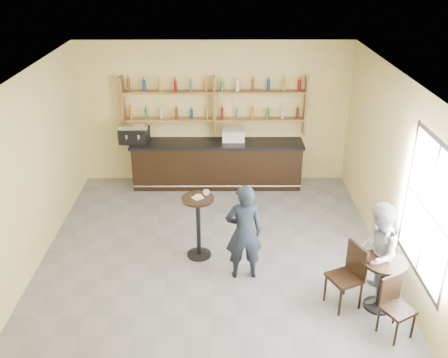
{
  "coord_description": "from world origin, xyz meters",
  "views": [
    {
      "loc": [
        0.16,
        -7.18,
        5.03
      ],
      "look_at": [
        0.2,
        0.8,
        1.25
      ],
      "focal_mm": 40.0,
      "sensor_mm": 36.0,
      "label": 1
    }
  ],
  "objects_px": {
    "chair_west": "(344,277)",
    "chair_south": "(398,309)",
    "bar_counter": "(217,164)",
    "man_main": "(244,232)",
    "pedestal_table": "(199,227)",
    "patron_second": "(376,253)",
    "espresso_machine": "(134,133)",
    "cafe_table": "(381,284)",
    "pastry_case": "(233,136)"
  },
  "relations": [
    {
      "from": "chair_west",
      "to": "patron_second",
      "type": "relative_size",
      "value": 0.62
    },
    {
      "from": "patron_second",
      "to": "pastry_case",
      "type": "bearing_deg",
      "value": -131.96
    },
    {
      "from": "espresso_machine",
      "to": "cafe_table",
      "type": "xyz_separation_m",
      "value": [
        4.31,
        -4.28,
        -0.84
      ]
    },
    {
      "from": "pastry_case",
      "to": "cafe_table",
      "type": "bearing_deg",
      "value": -58.29
    },
    {
      "from": "espresso_machine",
      "to": "patron_second",
      "type": "relative_size",
      "value": 0.38
    },
    {
      "from": "bar_counter",
      "to": "patron_second",
      "type": "relative_size",
      "value": 2.34
    },
    {
      "from": "man_main",
      "to": "chair_south",
      "type": "distance_m",
      "value": 2.54
    },
    {
      "from": "espresso_machine",
      "to": "chair_south",
      "type": "relative_size",
      "value": 0.68
    },
    {
      "from": "espresso_machine",
      "to": "man_main",
      "type": "distance_m",
      "value": 4.17
    },
    {
      "from": "chair_west",
      "to": "chair_south",
      "type": "height_order",
      "value": "chair_west"
    },
    {
      "from": "cafe_table",
      "to": "patron_second",
      "type": "relative_size",
      "value": 0.51
    },
    {
      "from": "pedestal_table",
      "to": "chair_west",
      "type": "bearing_deg",
      "value": -31.12
    },
    {
      "from": "espresso_machine",
      "to": "man_main",
      "type": "relative_size",
      "value": 0.37
    },
    {
      "from": "bar_counter",
      "to": "chair_south",
      "type": "distance_m",
      "value": 5.5
    },
    {
      "from": "bar_counter",
      "to": "patron_second",
      "type": "xyz_separation_m",
      "value": [
        2.42,
        -4.06,
        0.3
      ]
    },
    {
      "from": "espresso_machine",
      "to": "pastry_case",
      "type": "distance_m",
      "value": 2.18
    },
    {
      "from": "espresso_machine",
      "to": "pedestal_table",
      "type": "bearing_deg",
      "value": -54.05
    },
    {
      "from": "man_main",
      "to": "patron_second",
      "type": "bearing_deg",
      "value": 158.48
    },
    {
      "from": "man_main",
      "to": "bar_counter",
      "type": "bearing_deg",
      "value": -87.33
    },
    {
      "from": "chair_west",
      "to": "chair_south",
      "type": "relative_size",
      "value": 1.13
    },
    {
      "from": "pedestal_table",
      "to": "chair_south",
      "type": "height_order",
      "value": "pedestal_table"
    },
    {
      "from": "pedestal_table",
      "to": "chair_west",
      "type": "xyz_separation_m",
      "value": [
        2.24,
        -1.35,
        -0.07
      ]
    },
    {
      "from": "espresso_machine",
      "to": "pastry_case",
      "type": "xyz_separation_m",
      "value": [
        2.18,
        0.0,
        -0.07
      ]
    },
    {
      "from": "bar_counter",
      "to": "man_main",
      "type": "relative_size",
      "value": 2.29
    },
    {
      "from": "pastry_case",
      "to": "pedestal_table",
      "type": "distance_m",
      "value": 3.02
    },
    {
      "from": "man_main",
      "to": "patron_second",
      "type": "relative_size",
      "value": 1.02
    },
    {
      "from": "espresso_machine",
      "to": "pedestal_table",
      "type": "distance_m",
      "value": 3.32
    },
    {
      "from": "cafe_table",
      "to": "chair_south",
      "type": "xyz_separation_m",
      "value": [
        0.05,
        -0.6,
        0.03
      ]
    },
    {
      "from": "man_main",
      "to": "cafe_table",
      "type": "height_order",
      "value": "man_main"
    },
    {
      "from": "cafe_table",
      "to": "patron_second",
      "type": "bearing_deg",
      "value": 107.71
    },
    {
      "from": "espresso_machine",
      "to": "patron_second",
      "type": "height_order",
      "value": "patron_second"
    },
    {
      "from": "chair_south",
      "to": "patron_second",
      "type": "bearing_deg",
      "value": 69.15
    },
    {
      "from": "pastry_case",
      "to": "man_main",
      "type": "height_order",
      "value": "man_main"
    },
    {
      "from": "bar_counter",
      "to": "chair_south",
      "type": "height_order",
      "value": "bar_counter"
    },
    {
      "from": "cafe_table",
      "to": "bar_counter",
      "type": "bearing_deg",
      "value": 120.17
    },
    {
      "from": "pastry_case",
      "to": "chair_south",
      "type": "relative_size",
      "value": 0.55
    },
    {
      "from": "chair_south",
      "to": "chair_west",
      "type": "bearing_deg",
      "value": 103.54
    },
    {
      "from": "pedestal_table",
      "to": "chair_west",
      "type": "relative_size",
      "value": 1.13
    },
    {
      "from": "pastry_case",
      "to": "cafe_table",
      "type": "height_order",
      "value": "pastry_case"
    },
    {
      "from": "pedestal_table",
      "to": "chair_west",
      "type": "height_order",
      "value": "pedestal_table"
    },
    {
      "from": "bar_counter",
      "to": "man_main",
      "type": "height_order",
      "value": "man_main"
    },
    {
      "from": "bar_counter",
      "to": "espresso_machine",
      "type": "distance_m",
      "value": 1.96
    },
    {
      "from": "man_main",
      "to": "cafe_table",
      "type": "bearing_deg",
      "value": 153.53
    },
    {
      "from": "pedestal_table",
      "to": "cafe_table",
      "type": "bearing_deg",
      "value": -26.68
    },
    {
      "from": "man_main",
      "to": "chair_south",
      "type": "xyz_separation_m",
      "value": [
        2.08,
        -1.41,
        -0.38
      ]
    },
    {
      "from": "bar_counter",
      "to": "man_main",
      "type": "xyz_separation_m",
      "value": [
        0.46,
        -3.47,
        0.32
      ]
    },
    {
      "from": "bar_counter",
      "to": "pastry_case",
      "type": "height_order",
      "value": "pastry_case"
    },
    {
      "from": "chair_west",
      "to": "patron_second",
      "type": "distance_m",
      "value": 0.6
    },
    {
      "from": "bar_counter",
      "to": "pastry_case",
      "type": "distance_m",
      "value": 0.76
    },
    {
      "from": "chair_south",
      "to": "cafe_table",
      "type": "bearing_deg",
      "value": 65.6
    }
  ]
}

